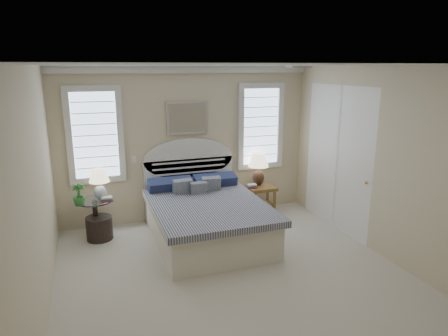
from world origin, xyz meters
The scene contains 21 objects.
floor centered at (0.00, 0.00, 0.00)m, with size 4.50×5.00×0.01m, color #BAB29F.
ceiling centered at (0.00, 0.00, 2.70)m, with size 4.50×5.00×0.01m, color silver.
wall_back centered at (0.00, 2.50, 1.35)m, with size 4.50×0.02×2.70m, color beige.
wall_left centered at (-2.25, 0.00, 1.35)m, with size 0.02×5.00×2.70m, color beige.
wall_right centered at (2.25, 0.00, 1.35)m, with size 0.02×5.00×2.70m, color beige.
crown_molding centered at (0.00, 2.46, 2.64)m, with size 4.50×0.08×0.12m, color silver.
hvac_vent centered at (1.20, 0.80, 2.68)m, with size 0.30×0.20×0.02m, color #B2B2B2.
switch_plate centered at (-0.95, 2.48, 1.15)m, with size 0.08×0.01×0.12m, color silver.
window_left centered at (-1.55, 2.48, 1.60)m, with size 0.90×0.06×1.60m, color #C9E0FF.
window_right centered at (1.40, 2.48, 1.60)m, with size 0.90×0.06×1.60m, color #C9E0FF.
painting centered at (0.00, 2.46, 1.82)m, with size 0.74×0.04×0.58m, color silver.
closet_door centered at (2.23, 1.20, 1.20)m, with size 0.02×1.80×2.40m, color white.
bed centered at (0.00, 1.46, 0.39)m, with size 1.72×2.28×1.47m.
side_table_left centered at (-1.65, 2.05, 0.39)m, with size 0.56×0.56×0.63m.
nightstand_right centered at (1.30, 2.15, 0.39)m, with size 0.50×0.40×0.53m.
floor_pot centered at (-1.61, 1.97, 0.19)m, with size 0.41×0.41×0.37m, color black.
lamp_left centered at (-1.55, 2.04, 0.94)m, with size 0.40×0.40×0.51m.
lamp_right centered at (1.29, 2.28, 0.90)m, with size 0.50×0.50×0.61m.
potted_plant centered at (-1.87, 1.89, 0.80)m, with size 0.19×0.19×0.33m, color #2F732E.
books_left centered at (-1.46, 1.93, 0.67)m, with size 0.19×0.15×0.07m.
books_right centered at (1.10, 2.13, 0.56)m, with size 0.18×0.14×0.07m.
Camera 1 is at (-1.71, -4.28, 2.68)m, focal length 32.00 mm.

